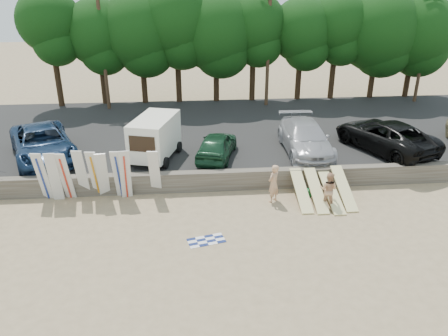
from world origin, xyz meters
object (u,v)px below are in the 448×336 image
at_px(car_0, 43,143).
at_px(car_1, 217,145).
at_px(car_3, 385,135).
at_px(cooler, 310,192).
at_px(box_trailer, 155,136).
at_px(car_2, 305,138).
at_px(beachgoer_a, 273,183).
at_px(beachgoer_b, 328,190).

xyz_separation_m(car_0, car_1, (9.39, -0.69, -0.16)).
xyz_separation_m(car_3, cooler, (-5.32, -3.93, -1.41)).
relative_size(car_3, cooler, 16.46).
bearing_deg(box_trailer, car_3, 17.34).
height_order(car_2, beachgoer_a, car_2).
height_order(car_0, car_2, car_0).
relative_size(car_0, car_1, 1.49).
bearing_deg(cooler, beachgoer_a, -170.19).
bearing_deg(beachgoer_a, car_2, -163.88).
distance_m(car_0, beachgoer_a, 12.69).
relative_size(car_3, beachgoer_b, 3.68).
xyz_separation_m(beachgoer_b, cooler, (-0.52, 1.12, -0.69)).
bearing_deg(cooler, car_1, 137.15).
distance_m(box_trailer, beachgoer_b, 9.54).
distance_m(box_trailer, car_0, 6.11).
bearing_deg(box_trailer, car_1, 13.37).
bearing_deg(car_3, car_2, -21.96).
xyz_separation_m(car_3, beachgoer_b, (-4.81, -5.05, -0.72)).
height_order(car_3, cooler, car_3).
relative_size(beachgoer_a, beachgoer_b, 1.10).
distance_m(car_1, car_2, 5.00).
height_order(car_1, car_3, car_3).
bearing_deg(box_trailer, car_2, 17.86).
relative_size(car_2, cooler, 15.36).
bearing_deg(beachgoer_b, car_2, -60.79).
relative_size(car_2, beachgoer_a, 3.11).
distance_m(box_trailer, cooler, 8.68).
relative_size(car_1, cooler, 11.17).
distance_m(car_0, cooler, 14.40).
relative_size(car_1, car_2, 0.73).
bearing_deg(car_1, car_0, 11.46).
height_order(box_trailer, car_1, box_trailer).
bearing_deg(car_0, car_1, -27.39).
relative_size(box_trailer, car_2, 0.68).
relative_size(car_0, car_2, 1.09).
xyz_separation_m(car_1, car_2, (4.99, 0.38, 0.12)).
height_order(car_3, beachgoer_a, car_3).
xyz_separation_m(car_0, car_2, (14.38, -0.32, -0.03)).
bearing_deg(car_0, cooler, -40.43).
bearing_deg(car_2, car_0, 179.82).
relative_size(car_1, car_3, 0.68).
distance_m(car_3, beachgoer_b, 7.01).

